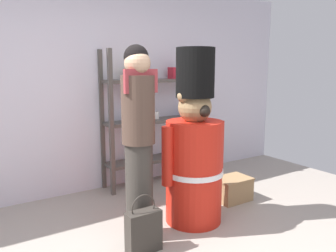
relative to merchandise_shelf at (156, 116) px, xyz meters
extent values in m
cube|color=silver|center=(-0.88, 0.22, 0.40)|extent=(6.40, 0.12, 2.60)
cube|color=#4C4742|center=(-0.70, -0.15, -0.03)|extent=(0.05, 0.05, 1.75)
cube|color=#4C4742|center=(0.70, -0.15, -0.03)|extent=(0.05, 0.05, 1.75)
cube|color=#4C4742|center=(-0.70, 0.15, -0.03)|extent=(0.05, 0.05, 1.75)
cube|color=#4C4742|center=(0.70, 0.15, -0.03)|extent=(0.05, 0.05, 1.75)
cube|color=#4C4742|center=(0.00, 0.00, -0.59)|extent=(1.40, 0.30, 0.04)
cube|color=#4C4742|center=(0.00, 0.00, -0.06)|extent=(1.40, 0.30, 0.04)
cube|color=#4C4742|center=(0.00, 0.00, 0.46)|extent=(1.40, 0.30, 0.04)
cylinder|color=navy|center=(-0.47, -0.04, 0.00)|extent=(0.09, 0.09, 0.09)
cylinder|color=white|center=(0.00, 0.00, 0.00)|extent=(0.08, 0.08, 0.10)
cylinder|color=blue|center=(0.47, -0.01, 0.00)|extent=(0.09, 0.09, 0.10)
cylinder|color=#B27226|center=(-0.35, 0.01, -0.48)|extent=(0.07, 0.07, 0.17)
cylinder|color=silver|center=(0.35, 0.02, -0.46)|extent=(0.08, 0.08, 0.22)
cube|color=gold|center=(-0.31, 0.00, 0.56)|extent=(0.18, 0.15, 0.17)
cube|color=#B21E2D|center=(0.32, 0.00, 0.56)|extent=(0.18, 0.14, 0.15)
cylinder|color=red|center=(-0.29, -1.23, -0.39)|extent=(0.56, 0.56, 1.02)
cylinder|color=white|center=(-0.29, -1.23, -0.39)|extent=(0.58, 0.58, 0.05)
sphere|color=#997951|center=(-0.29, -1.23, 0.25)|extent=(0.32, 0.32, 0.32)
sphere|color=#997951|center=(-0.43, -1.23, 0.36)|extent=(0.11, 0.11, 0.11)
sphere|color=#997951|center=(-0.16, -1.23, 0.36)|extent=(0.11, 0.11, 0.11)
cylinder|color=black|center=(-0.29, -1.23, 0.58)|extent=(0.37, 0.37, 0.47)
cylinder|color=red|center=(-0.61, -1.23, -0.19)|extent=(0.11, 0.11, 0.56)
cylinder|color=red|center=(0.02, -1.23, -0.19)|extent=(0.11, 0.11, 0.56)
sphere|color=black|center=(-0.29, -1.37, 0.23)|extent=(0.11, 0.11, 0.11)
cylinder|color=#38332D|center=(-0.91, -1.23, -0.47)|extent=(0.25, 0.25, 0.88)
cylinder|color=#4C382D|center=(-0.91, -1.23, 0.27)|extent=(0.29, 0.29, 0.59)
sphere|color=tan|center=(-0.91, -1.23, 0.66)|extent=(0.22, 0.22, 0.22)
cube|color=#993338|center=(-0.91, -1.29, 0.51)|extent=(0.30, 0.04, 0.20)
sphere|color=black|center=(-0.91, -1.21, 0.71)|extent=(0.21, 0.21, 0.21)
cube|color=#332D28|center=(-1.00, -1.48, -0.73)|extent=(0.29, 0.13, 0.36)
torus|color=#332D28|center=(-1.00, -1.48, -0.51)|extent=(0.22, 0.01, 0.22)
cube|color=#9E7A51|center=(0.40, -1.06, -0.78)|extent=(0.40, 0.30, 0.25)
cube|color=#9E7A51|center=(0.40, -1.06, -0.64)|extent=(0.42, 0.31, 0.02)
camera|label=1|loc=(-2.22, -3.75, 0.62)|focal=35.50mm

